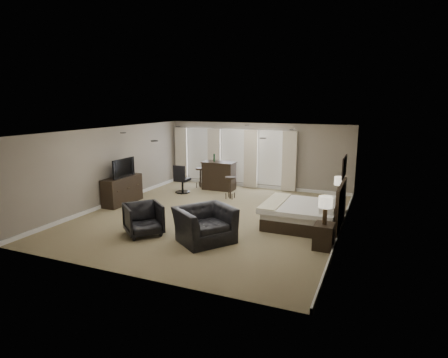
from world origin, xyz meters
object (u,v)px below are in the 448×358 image
at_px(dresser, 122,190).
at_px(lamp_far, 339,187).
at_px(armchair_far, 143,218).
at_px(desk_chair, 182,179).
at_px(armchair_near, 205,219).
at_px(nightstand_near, 324,236).
at_px(bar_stool_left, 200,178).
at_px(bar_stool_right, 230,188).
at_px(bed, 300,203).
at_px(bar_counter, 219,176).
at_px(nightstand_far, 338,206).
at_px(tv, 121,175).
at_px(lamp_near, 325,210).

bearing_deg(dresser, lamp_far, 12.26).
xyz_separation_m(armchair_far, desk_chair, (-1.32, 4.42, 0.09)).
xyz_separation_m(dresser, desk_chair, (1.13, 2.14, 0.08)).
bearing_deg(desk_chair, armchair_near, 126.35).
height_order(nightstand_near, lamp_far, lamp_far).
xyz_separation_m(dresser, bar_stool_left, (1.35, 3.23, -0.07)).
distance_m(lamp_far, bar_stool_right, 3.86).
distance_m(nightstand_near, armchair_near, 2.89).
bearing_deg(armchair_near, desk_chair, 71.09).
bearing_deg(bed, armchair_near, -131.85).
height_order(armchair_far, bar_stool_left, armchair_far).
bearing_deg(bar_stool_right, bar_stool_left, 146.54).
distance_m(armchair_near, bar_counter, 5.61).
bearing_deg(bar_counter, desk_chair, -135.27).
bearing_deg(lamp_far, nightstand_far, 0.00).
xyz_separation_m(armchair_far, bar_stool_left, (-1.10, 5.51, -0.06)).
bearing_deg(bar_stool_right, lamp_far, -8.25).
bearing_deg(desk_chair, lamp_far, 174.64).
bearing_deg(lamp_far, armchair_far, -139.76).
relative_size(bar_counter, bar_stool_right, 1.61).
relative_size(nightstand_near, armchair_near, 0.45).
bearing_deg(bed, bar_stool_right, 145.40).
bearing_deg(bed, desk_chair, 156.91).
distance_m(armchair_near, bar_stool_right, 4.25).
height_order(bed, armchair_far, bed).
bearing_deg(nightstand_near, lamp_far, 90.00).
bearing_deg(nightstand_near, dresser, 168.59).
relative_size(nightstand_near, tv, 0.55).
height_order(lamp_near, lamp_far, lamp_near).
bearing_deg(lamp_near, desk_chair, 148.56).
relative_size(bed, desk_chair, 1.87).
xyz_separation_m(lamp_near, desk_chair, (-5.79, 3.54, -0.39)).
distance_m(nightstand_near, nightstand_far, 2.90).
bearing_deg(dresser, bed, 0.51).
xyz_separation_m(bed, bar_counter, (-3.84, 3.14, -0.09)).
relative_size(lamp_far, bar_counter, 0.50).
bearing_deg(nightstand_near, bed, 121.54).
bearing_deg(armchair_far, nightstand_far, -9.64).
distance_m(dresser, bar_stool_right, 3.75).
bearing_deg(lamp_far, bar_stool_left, 162.78).
xyz_separation_m(lamp_far, tv, (-6.92, -1.50, 0.13)).
distance_m(bar_stool_right, desk_chair, 2.01).
bearing_deg(nightstand_far, tv, -167.74).
distance_m(nightstand_near, bar_counter, 6.59).
distance_m(nightstand_near, bar_stool_right, 5.12).
height_order(nightstand_far, desk_chair, desk_chair).
relative_size(nightstand_near, desk_chair, 0.55).
bearing_deg(tv, nightstand_far, -77.74).
height_order(nightstand_near, tv, tv).
xyz_separation_m(nightstand_near, armchair_near, (-2.79, -0.67, 0.28)).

